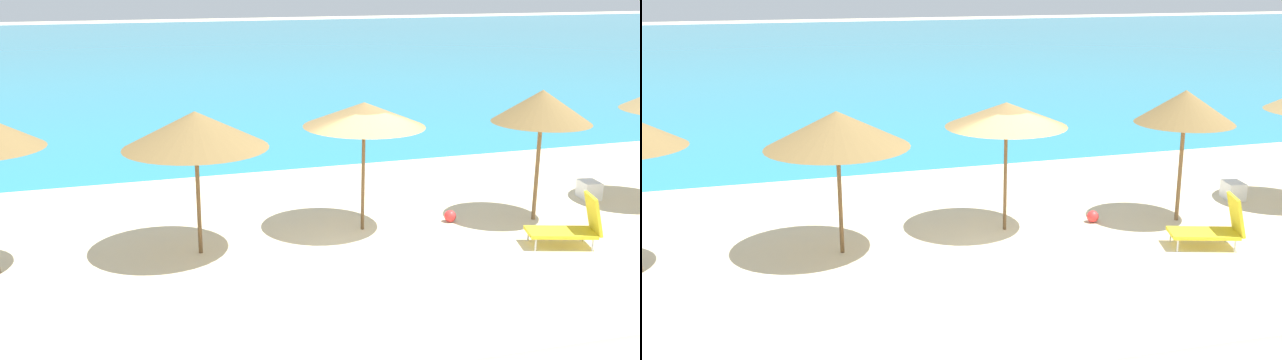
{
  "view_description": "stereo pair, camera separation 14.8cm",
  "coord_description": "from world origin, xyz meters",
  "views": [
    {
      "loc": [
        -5.2,
        -12.05,
        5.12
      ],
      "look_at": [
        -0.79,
        1.53,
        1.16
      ],
      "focal_mm": 41.53,
      "sensor_mm": 36.0,
      "label": 1
    },
    {
      "loc": [
        -5.06,
        -12.1,
        5.12
      ],
      "look_at": [
        -0.79,
        1.53,
        1.16
      ],
      "focal_mm": 41.53,
      "sensor_mm": 36.0,
      "label": 2
    }
  ],
  "objects": [
    {
      "name": "beach_umbrella_3",
      "position": [
        -3.28,
        1.25,
        2.4
      ],
      "size": [
        2.7,
        2.7,
        2.74
      ],
      "color": "brown",
      "rests_on": "ground_plane"
    },
    {
      "name": "lounge_chair_1",
      "position": [
        3.65,
        -0.62,
        0.41
      ],
      "size": [
        1.5,
        1.05,
        1.05
      ],
      "rotation": [
        0.0,
        0.0,
        1.24
      ],
      "color": "yellow",
      "rests_on": "ground_plane"
    },
    {
      "name": "cooler_box",
      "position": [
        6.09,
        2.0,
        0.21
      ],
      "size": [
        0.51,
        0.63,
        0.41
      ],
      "primitive_type": "cube",
      "rotation": [
        0.0,
        0.0,
        1.38
      ],
      "color": "white",
      "rests_on": "ground_plane"
    },
    {
      "name": "beach_umbrella_4",
      "position": [
        0.15,
        1.57,
        2.43
      ],
      "size": [
        2.48,
        2.48,
        2.68
      ],
      "color": "brown",
      "rests_on": "ground_plane"
    },
    {
      "name": "beach_ball",
      "position": [
        2.12,
        1.43,
        0.13
      ],
      "size": [
        0.26,
        0.26,
        0.26
      ],
      "primitive_type": "sphere",
      "color": "red",
      "rests_on": "ground_plane"
    },
    {
      "name": "ground_plane",
      "position": [
        0.0,
        0.0,
        0.0
      ],
      "size": [
        160.0,
        160.0,
        0.0
      ],
      "primitive_type": "plane",
      "color": "beige"
    },
    {
      "name": "sea_water",
      "position": [
        0.0,
        40.58,
        0.0
      ],
      "size": [
        160.0,
        67.61,
        0.01
      ],
      "primitive_type": "cube",
      "color": "teal",
      "rests_on": "ground_plane"
    },
    {
      "name": "beach_umbrella_5",
      "position": [
        3.92,
        1.03,
        2.47
      ],
      "size": [
        2.08,
        2.08,
        2.83
      ],
      "color": "brown",
      "rests_on": "ground_plane"
    }
  ]
}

